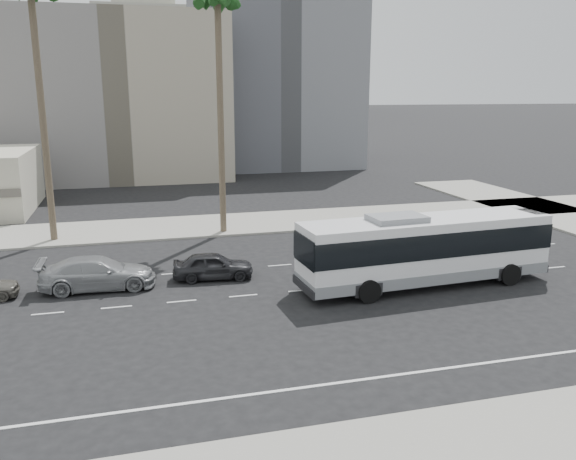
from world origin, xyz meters
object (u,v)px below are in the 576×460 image
object	(u,v)px
car_b	(98,273)
palm_near	(217,2)
city_bus	(425,248)
car_a	(213,266)

from	to	relation	value
car_b	palm_near	size ratio (longest dim) A/B	0.34
city_bus	palm_near	distance (m)	21.00
car_b	palm_near	bearing A→B (deg)	-36.83
city_bus	car_b	bearing A→B (deg)	163.25
city_bus	palm_near	xyz separation A→B (m)	(-8.26, 13.90, 13.40)
palm_near	car_b	bearing A→B (deg)	-128.29
city_bus	car_b	size ratio (longest dim) A/B	2.35
car_a	car_b	bearing A→B (deg)	96.81
car_b	city_bus	bearing A→B (deg)	-101.56
car_a	palm_near	size ratio (longest dim) A/B	0.25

